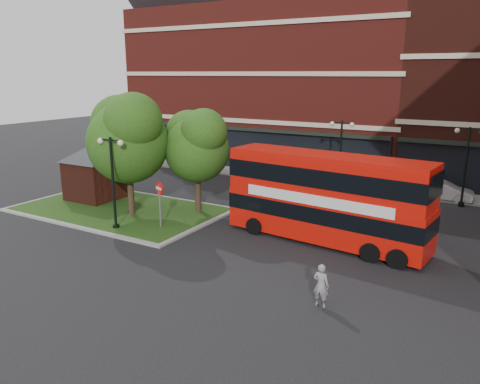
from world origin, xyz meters
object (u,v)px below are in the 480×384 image
Objects in this scene: bus at (326,192)px; car_silver at (279,175)px; car_white at (443,191)px; woman at (321,285)px.

bus is 12.90m from car_silver.
woman is at bearing 175.14° from car_white.
bus is at bearing -147.82° from car_silver.
bus is 2.75× the size of car_white.
woman reaches higher than car_white.
woman is at bearing -153.52° from car_silver.
woman is 18.03m from car_white.
car_silver is at bearing -57.72° from woman.
bus is 12.34m from car_white.
bus is 2.77× the size of car_silver.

